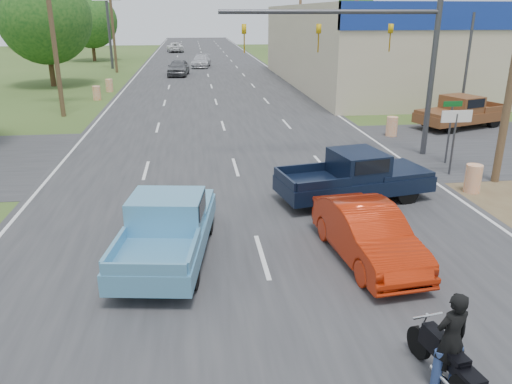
{
  "coord_description": "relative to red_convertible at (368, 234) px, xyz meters",
  "views": [
    {
      "loc": [
        -1.6,
        -3.47,
        5.96
      ],
      "look_at": [
        0.01,
        9.37,
        1.3
      ],
      "focal_mm": 35.0,
      "sensor_mm": 36.0,
      "label": 1
    }
  ],
  "objects": [
    {
      "name": "main_road",
      "position": [
        -2.62,
        32.47,
        -0.7
      ],
      "size": [
        15.0,
        180.0,
        0.02
      ],
      "primitive_type": "cube",
      "color": "#2D2D30",
      "rests_on": "ground"
    },
    {
      "name": "cross_road",
      "position": [
        -2.62,
        10.47,
        -0.7
      ],
      "size": [
        120.0,
        10.0,
        0.02
      ],
      "primitive_type": "cube",
      "color": "#2D2D30",
      "rests_on": "ground"
    },
    {
      "name": "utility_pole_2",
      "position": [
        6.88,
        23.47,
        4.61
      ],
      "size": [
        2.0,
        0.28,
        10.0
      ],
      "color": "#4C3823",
      "rests_on": "ground"
    },
    {
      "name": "utility_pole_3",
      "position": [
        6.88,
        41.47,
        4.61
      ],
      "size": [
        2.0,
        0.28,
        10.0
      ],
      "color": "#4C3823",
      "rests_on": "ground"
    },
    {
      "name": "utility_pole_5",
      "position": [
        -12.12,
        20.47,
        4.61
      ],
      "size": [
        2.0,
        0.28,
        10.0
      ],
      "color": "#4C3823",
      "rests_on": "ground"
    },
    {
      "name": "utility_pole_6",
      "position": [
        -12.12,
        44.47,
        4.61
      ],
      "size": [
        2.0,
        0.28,
        10.0
      ],
      "color": "#4C3823",
      "rests_on": "ground"
    },
    {
      "name": "tree_1",
      "position": [
        -16.12,
        34.47,
        4.87
      ],
      "size": [
        7.56,
        7.56,
        9.36
      ],
      "color": "#422D19",
      "rests_on": "ground"
    },
    {
      "name": "tree_2",
      "position": [
        -16.82,
        58.47,
        4.24
      ],
      "size": [
        6.72,
        6.72,
        8.32
      ],
      "color": "#422D19",
      "rests_on": "ground"
    },
    {
      "name": "tree_5",
      "position": [
        27.38,
        87.47,
        5.18
      ],
      "size": [
        7.98,
        7.98,
        9.88
      ],
      "color": "#422D19",
      "rests_on": "ground"
    },
    {
      "name": "tree_6",
      "position": [
        -32.62,
        87.47,
        5.8
      ],
      "size": [
        8.82,
        8.82,
        10.92
      ],
      "color": "#422D19",
      "rests_on": "ground"
    },
    {
      "name": "barrel_0",
      "position": [
        5.38,
        4.47,
        -0.21
      ],
      "size": [
        0.56,
        0.56,
        1.0
      ],
      "primitive_type": "cylinder",
      "color": "orange",
      "rests_on": "ground"
    },
    {
      "name": "barrel_1",
      "position": [
        5.78,
        12.97,
        -0.21
      ],
      "size": [
        0.56,
        0.56,
        1.0
      ],
      "primitive_type": "cylinder",
      "color": "orange",
      "rests_on": "ground"
    },
    {
      "name": "barrel_2",
      "position": [
        -11.12,
        26.47,
        -0.21
      ],
      "size": [
        0.56,
        0.56,
        1.0
      ],
      "primitive_type": "cylinder",
      "color": "orange",
      "rests_on": "ground"
    },
    {
      "name": "barrel_3",
      "position": [
        -10.82,
        30.47,
        -0.21
      ],
      "size": [
        0.56,
        0.56,
        1.0
      ],
      "primitive_type": "cylinder",
      "color": "orange",
      "rests_on": "ground"
    },
    {
      "name": "pole_sign_left_far",
      "position": [
        -13.12,
        48.47,
        6.46
      ],
      "size": [
        3.0,
        0.35,
        9.2
      ],
      "color": "#3F3F44",
      "rests_on": "ground"
    },
    {
      "name": "lane_sign",
      "position": [
        5.58,
        6.47,
        1.19
      ],
      "size": [
        1.2,
        0.08,
        2.52
      ],
      "color": "#3F3F44",
      "rests_on": "ground"
    },
    {
      "name": "street_name_sign",
      "position": [
        6.18,
        7.97,
        0.9
      ],
      "size": [
        0.8,
        0.08,
        2.61
      ],
      "color": "#3F3F44",
      "rests_on": "ground"
    },
    {
      "name": "signal_mast",
      "position": [
        3.21,
        9.47,
        4.09
      ],
      "size": [
        9.12,
        0.4,
        7.0
      ],
      "color": "#3F3F44",
      "rests_on": "ground"
    },
    {
      "name": "red_convertible",
      "position": [
        0.0,
        0.0,
        0.0
      ],
      "size": [
        1.94,
        4.44,
        1.42
      ],
      "primitive_type": "imported",
      "rotation": [
        0.0,
        0.0,
        0.1
      ],
      "color": "#AD2108",
      "rests_on": "ground"
    },
    {
      "name": "motorcycle",
      "position": [
        -0.19,
        -4.64,
        -0.27
      ],
      "size": [
        0.7,
        1.94,
        0.99
      ],
      "rotation": [
        0.0,
        0.0,
        0.17
      ],
      "color": "black",
      "rests_on": "ground"
    },
    {
      "name": "rider",
      "position": [
        -0.19,
        -4.6,
        0.13
      ],
      "size": [
        0.68,
        0.5,
        1.69
      ],
      "primitive_type": "imported",
      "rotation": [
        0.0,
        0.0,
        3.31
      ],
      "color": "black",
      "rests_on": "ground"
    },
    {
      "name": "blue_pickup",
      "position": [
        -4.99,
        0.87,
        0.14
      ],
      "size": [
        2.66,
        5.27,
        1.67
      ],
      "rotation": [
        0.0,
        0.0,
        -0.15
      ],
      "color": "black",
      "rests_on": "ground"
    },
    {
      "name": "navy_pickup",
      "position": [
        1.11,
        4.25,
        0.14
      ],
      "size": [
        5.35,
        2.87,
        1.68
      ],
      "rotation": [
        0.0,
        0.0,
        -1.38
      ],
      "color": "black",
      "rests_on": "ground"
    },
    {
      "name": "brown_pickup",
      "position": [
        10.21,
        14.43,
        0.17
      ],
      "size": [
        5.64,
        3.69,
        1.75
      ],
      "rotation": [
        0.0,
        0.0,
        1.92
      ],
      "color": "black",
      "rests_on": "ground"
    },
    {
      "name": "distant_car_grey",
      "position": [
        -5.54,
        40.66,
        0.09
      ],
      "size": [
        2.36,
        4.87,
        1.6
      ],
      "primitive_type": "imported",
      "rotation": [
        0.0,
        0.0,
        -0.1
      ],
      "color": "#5B5C60",
      "rests_on": "ground"
    },
    {
      "name": "distant_car_silver",
      "position": [
        -3.12,
        48.7,
        -0.02
      ],
      "size": [
        2.58,
        4.99,
        1.38
      ],
      "primitive_type": "imported",
      "rotation": [
        0.0,
        0.0,
        -0.14
      ],
      "color": "silver",
      "rests_on": "ground"
    },
    {
      "name": "distant_car_white",
      "position": [
        -6.74,
        73.26,
        0.02
      ],
      "size": [
        2.96,
        5.48,
        1.46
      ],
      "primitive_type": "imported",
      "rotation": [
        0.0,
        0.0,
        3.25
      ],
      "color": "silver",
      "rests_on": "ground"
    }
  ]
}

